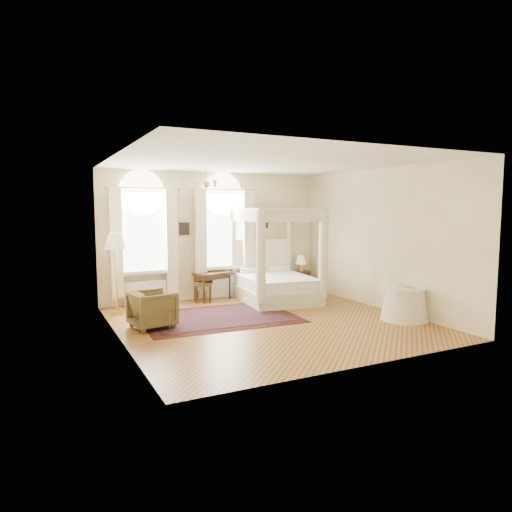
{
  "coord_description": "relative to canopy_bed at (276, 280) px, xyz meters",
  "views": [
    {
      "loc": [
        -4.38,
        -8.24,
        2.37
      ],
      "look_at": [
        -0.09,
        0.4,
        1.36
      ],
      "focal_mm": 32.0,
      "sensor_mm": 36.0,
      "label": 1
    }
  ],
  "objects": [
    {
      "name": "stool",
      "position": [
        -1.68,
        0.78,
        -0.11
      ],
      "size": [
        0.59,
        0.59,
        0.51
      ],
      "color": "#483D1F",
      "rests_on": "ground"
    },
    {
      "name": "floor_lamp",
      "position": [
        -3.9,
        0.33,
        1.01
      ],
      "size": [
        0.47,
        0.47,
        1.82
      ],
      "color": "gold",
      "rests_on": "ground"
    },
    {
      "name": "room_walls",
      "position": [
        -1.2,
        -1.82,
        1.44
      ],
      "size": [
        6.0,
        6.0,
        6.0
      ],
      "color": "#FFECC2",
      "rests_on": "ground"
    },
    {
      "name": "ground",
      "position": [
        -1.2,
        -1.82,
        -0.54
      ],
      "size": [
        6.0,
        6.0,
        0.0
      ],
      "primitive_type": "plane",
      "color": "#AC7A31",
      "rests_on": "ground"
    },
    {
      "name": "writing_desk",
      "position": [
        -1.4,
        0.88,
        0.08
      ],
      "size": [
        1.07,
        0.76,
        0.72
      ],
      "color": "#3A2010",
      "rests_on": "ground"
    },
    {
      "name": "nightstand_lamp",
      "position": [
        1.25,
        0.82,
        0.35
      ],
      "size": [
        0.3,
        0.3,
        0.44
      ],
      "color": "gold",
      "rests_on": "nightstand"
    },
    {
      "name": "window_right",
      "position": [
        -1.0,
        1.05,
        0.95
      ],
      "size": [
        1.62,
        0.27,
        3.29
      ],
      "color": "silver",
      "rests_on": "room_walls"
    },
    {
      "name": "laptop",
      "position": [
        -1.25,
        0.96,
        0.19
      ],
      "size": [
        0.42,
        0.34,
        0.03
      ],
      "primitive_type": "imported",
      "rotation": [
        0.0,
        0.0,
        3.46
      ],
      "color": "black",
      "rests_on": "writing_desk"
    },
    {
      "name": "wall_pictures",
      "position": [
        -1.11,
        1.15,
        1.35
      ],
      "size": [
        2.54,
        0.03,
        0.39
      ],
      "color": "black",
      "rests_on": "room_walls"
    },
    {
      "name": "chandelier",
      "position": [
        -2.1,
        -0.62,
        2.37
      ],
      "size": [
        0.51,
        0.45,
        0.5
      ],
      "color": "gold",
      "rests_on": "room_walls"
    },
    {
      "name": "oriental_rug",
      "position": [
        -1.98,
        -0.99,
        -0.53
      ],
      "size": [
        3.39,
        2.52,
        0.01
      ],
      "color": "#3B0F0E",
      "rests_on": "ground"
    },
    {
      "name": "nightstand",
      "position": [
        1.28,
        0.88,
        -0.24
      ],
      "size": [
        0.42,
        0.38,
        0.6
      ],
      "primitive_type": "cube",
      "rotation": [
        0.0,
        0.0,
        -0.01
      ],
      "color": "#3A2010",
      "rests_on": "ground"
    },
    {
      "name": "canopy_bed",
      "position": [
        0.0,
        0.0,
        0.0
      ],
      "size": [
        2.01,
        2.37,
        2.38
      ],
      "color": "beige",
      "rests_on": "ground"
    },
    {
      "name": "side_table",
      "position": [
        1.5,
        -2.93,
        -0.2
      ],
      "size": [
        1.0,
        1.0,
        0.69
      ],
      "color": "silver",
      "rests_on": "ground"
    },
    {
      "name": "window_left",
      "position": [
        -3.1,
        1.05,
        0.95
      ],
      "size": [
        1.62,
        0.27,
        3.29
      ],
      "color": "silver",
      "rests_on": "room_walls"
    },
    {
      "name": "armchair",
      "position": [
        -3.46,
        -1.18,
        -0.17
      ],
      "size": [
        0.93,
        0.91,
        0.74
      ],
      "primitive_type": "imported",
      "rotation": [
        0.0,
        0.0,
        1.72
      ],
      "color": "#4E4121",
      "rests_on": "ground"
    },
    {
      "name": "coffee_table",
      "position": [
        -3.41,
        -1.31,
        -0.18
      ],
      "size": [
        0.68,
        0.56,
        0.4
      ],
      "color": "white",
      "rests_on": "ground"
    },
    {
      "name": "book",
      "position": [
        1.51,
        -2.83,
        0.16
      ],
      "size": [
        0.24,
        0.29,
        0.02
      ],
      "primitive_type": "imported",
      "rotation": [
        0.0,
        0.0,
        0.21
      ],
      "color": "black",
      "rests_on": "side_table"
    }
  ]
}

